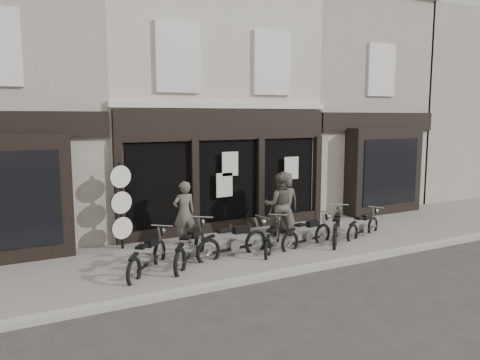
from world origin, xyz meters
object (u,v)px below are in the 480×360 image
motorcycle_5 (337,231)px  man_left (184,213)px  motorcycle_4 (307,236)px  man_centre (279,205)px  motorcycle_1 (191,250)px  motorcycle_0 (148,259)px  man_right (284,202)px  motorcycle_6 (363,228)px  advert_sign_post (122,209)px  motorcycle_2 (234,244)px  motorcycle_3 (272,241)px

motorcycle_5 → man_left: 4.45m
motorcycle_4 → man_centre: bearing=79.5°
motorcycle_1 → motorcycle_0: bearing=135.1°
motorcycle_1 → man_right: man_right is taller
motorcycle_4 → man_right: 1.76m
motorcycle_1 → man_left: 1.85m
motorcycle_5 → man_right: size_ratio=0.92×
motorcycle_6 → advert_sign_post: size_ratio=0.72×
man_centre → advert_sign_post: size_ratio=0.75×
motorcycle_0 → motorcycle_2: motorcycle_2 is taller
man_right → advert_sign_post: advert_sign_post is taller
motorcycle_1 → motorcycle_2: motorcycle_1 is taller
motorcycle_2 → motorcycle_3: size_ratio=1.38×
motorcycle_3 → man_centre: (1.04, 1.30, 0.68)m
motorcycle_1 → man_centre: size_ratio=1.01×
motorcycle_2 → motorcycle_5: bearing=-9.3°
motorcycle_2 → motorcycle_0: bearing=175.4°
man_centre → man_right: (0.34, 0.21, 0.02)m
man_right → motorcycle_2: bearing=36.8°
motorcycle_2 → man_right: man_right is taller
motorcycle_1 → motorcycle_3: (2.38, -0.01, -0.06)m
man_right → advert_sign_post: 4.96m
advert_sign_post → man_right: bearing=-20.0°
motorcycle_4 → man_centre: size_ratio=1.06×
motorcycle_2 → man_right: (2.54, 1.48, 0.66)m
motorcycle_4 → motorcycle_5: bearing=-11.7°
motorcycle_6 → advert_sign_post: advert_sign_post is taller
motorcycle_1 → motorcycle_5: bearing=-51.1°
man_centre → man_left: bearing=15.8°
advert_sign_post → motorcycle_5: bearing=-34.1°
motorcycle_1 → man_left: man_left is taller
motorcycle_3 → advert_sign_post: bearing=102.5°
motorcycle_6 → man_right: (-1.87, 1.52, 0.71)m
motorcycle_1 → motorcycle_6: (5.62, -0.02, -0.07)m
motorcycle_4 → advert_sign_post: size_ratio=0.80×
motorcycle_3 → motorcycle_5: size_ratio=0.91×
motorcycle_2 → motorcycle_1: bearing=173.4°
man_right → motorcycle_5: bearing=122.9°
motorcycle_0 → motorcycle_3: (3.49, 0.09, -0.03)m
motorcycle_2 → man_centre: bearing=22.2°
motorcycle_0 → man_right: man_right is taller
motorcycle_6 → man_left: man_left is taller
motorcycle_2 → motorcycle_5: motorcycle_2 is taller
man_left → motorcycle_5: bearing=154.6°
motorcycle_5 → advert_sign_post: advert_sign_post is taller
motorcycle_2 → motorcycle_6: bearing=-8.1°
motorcycle_2 → man_left: bearing=105.6°
motorcycle_6 → man_centre: size_ratio=0.96×
motorcycle_3 → motorcycle_1: bearing=131.9°
motorcycle_2 → advert_sign_post: bearing=132.5°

